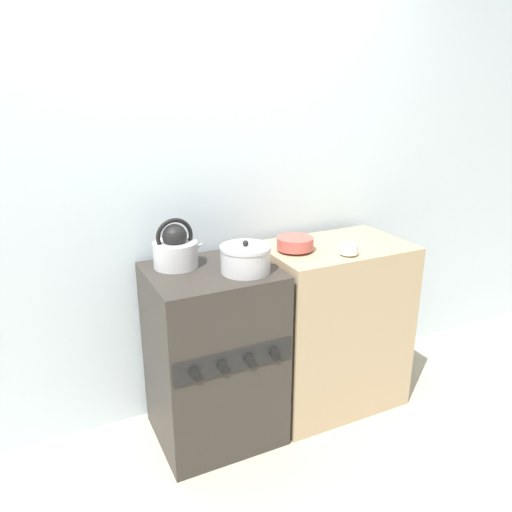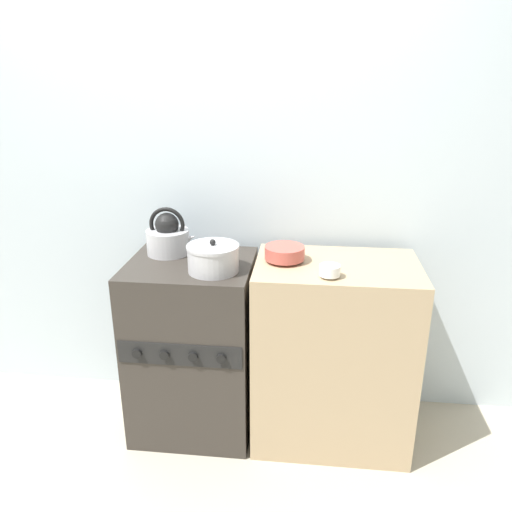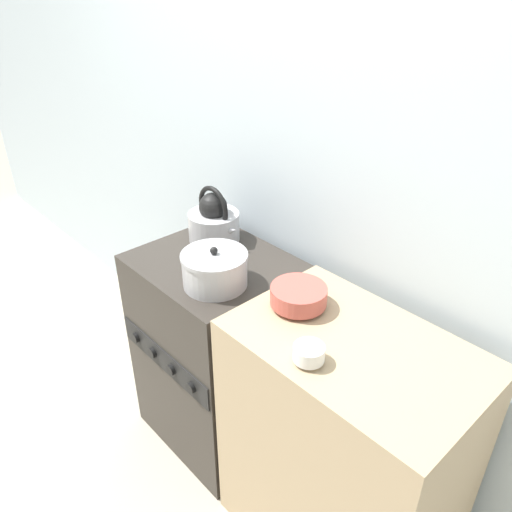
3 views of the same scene
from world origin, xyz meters
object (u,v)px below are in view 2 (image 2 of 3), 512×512
at_px(stove, 194,346).
at_px(cooking_pot, 213,258).
at_px(small_ceramic_bowl, 330,270).
at_px(enamel_bowl, 285,253).
at_px(kettle, 168,237).

distance_m(stove, cooking_pot, 0.55).
distance_m(stove, small_ceramic_bowl, 0.86).
bearing_deg(enamel_bowl, small_ceramic_bowl, -40.57).
distance_m(kettle, small_ceramic_bowl, 0.85).
xyz_separation_m(enamel_bowl, small_ceramic_bowl, (0.21, -0.18, -0.01)).
xyz_separation_m(kettle, cooking_pot, (0.27, -0.21, -0.02)).
xyz_separation_m(kettle, enamel_bowl, (0.59, -0.12, -0.02)).
bearing_deg(stove, cooking_pot, -34.87).
bearing_deg(small_ceramic_bowl, stove, 165.17).
relative_size(enamel_bowl, small_ceramic_bowl, 2.06).
bearing_deg(small_ceramic_bowl, enamel_bowl, 139.43).
bearing_deg(stove, small_ceramic_bowl, -14.83).
height_order(stove, cooking_pot, cooking_pot).
height_order(cooking_pot, small_ceramic_bowl, cooking_pot).
bearing_deg(cooking_pot, enamel_bowl, 16.50).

